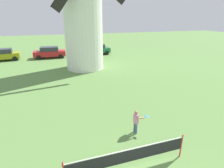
{
  "coord_description": "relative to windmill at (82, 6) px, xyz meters",
  "views": [
    {
      "loc": [
        -2.35,
        -3.28,
        5.57
      ],
      "look_at": [
        -0.09,
        3.62,
        2.85
      ],
      "focal_mm": 28.92,
      "sensor_mm": 36.0,
      "label": 1
    }
  ],
  "objects": [
    {
      "name": "parked_car_mustard",
      "position": [
        -9.69,
        7.17,
        -5.8
      ],
      "size": [
        4.02,
        2.18,
        1.56
      ],
      "color": "#999919",
      "rests_on": "ground_plane"
    },
    {
      "name": "parked_car_green",
      "position": [
        3.2,
        7.37,
        -5.8
      ],
      "size": [
        3.86,
        1.94,
        1.56
      ],
      "color": "#1E6638",
      "rests_on": "ground_plane"
    },
    {
      "name": "tennis_net",
      "position": [
        -1.08,
        -15.1,
        -5.92
      ],
      "size": [
        4.8,
        0.06,
        1.1
      ],
      "color": "red",
      "rests_on": "ground_plane"
    },
    {
      "name": "parked_car_red",
      "position": [
        -3.83,
        7.03,
        -5.8
      ],
      "size": [
        4.38,
        2.02,
        1.56
      ],
      "color": "red",
      "rests_on": "ground_plane"
    },
    {
      "name": "player_far",
      "position": [
        0.22,
        -13.0,
        -5.89
      ],
      "size": [
        0.75,
        0.45,
        1.26
      ],
      "color": "slate",
      "rests_on": "ground_plane"
    },
    {
      "name": "windmill",
      "position": [
        0.0,
        0.0,
        0.0
      ],
      "size": [
        7.87,
        4.77,
        13.71
      ],
      "color": "white",
      "rests_on": "ground_plane"
    }
  ]
}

